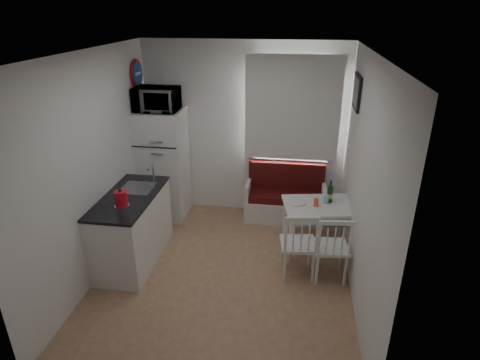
# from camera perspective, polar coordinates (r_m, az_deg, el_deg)

# --- Properties ---
(floor) EXTENTS (3.00, 3.50, 0.02)m
(floor) POSITION_cam_1_polar(r_m,az_deg,el_deg) (5.06, -2.22, -13.13)
(floor) COLOR #9C6F53
(floor) RESTS_ON ground
(ceiling) EXTENTS (3.00, 3.50, 0.02)m
(ceiling) POSITION_cam_1_polar(r_m,az_deg,el_deg) (4.07, -2.82, 17.61)
(ceiling) COLOR white
(ceiling) RESTS_ON wall_back
(wall_back) EXTENTS (3.00, 0.02, 2.60)m
(wall_back) POSITION_cam_1_polar(r_m,az_deg,el_deg) (6.03, 0.60, 7.01)
(wall_back) COLOR white
(wall_back) RESTS_ON floor
(wall_front) EXTENTS (3.00, 0.02, 2.60)m
(wall_front) POSITION_cam_1_polar(r_m,az_deg,el_deg) (2.92, -8.98, -12.89)
(wall_front) COLOR white
(wall_front) RESTS_ON floor
(wall_left) EXTENTS (0.02, 3.50, 2.60)m
(wall_left) POSITION_cam_1_polar(r_m,az_deg,el_deg) (4.90, -20.01, 1.52)
(wall_left) COLOR white
(wall_left) RESTS_ON floor
(wall_right) EXTENTS (0.02, 3.50, 2.60)m
(wall_right) POSITION_cam_1_polar(r_m,az_deg,el_deg) (4.40, 17.11, -0.59)
(wall_right) COLOR white
(wall_right) RESTS_ON floor
(window) EXTENTS (1.22, 0.06, 1.47)m
(window) POSITION_cam_1_polar(r_m,az_deg,el_deg) (5.87, 7.46, 9.63)
(window) COLOR white
(window) RESTS_ON wall_back
(curtain) EXTENTS (1.35, 0.02, 1.50)m
(curtain) POSITION_cam_1_polar(r_m,az_deg,el_deg) (5.79, 7.47, 9.95)
(curtain) COLOR white
(curtain) RESTS_ON wall_back
(kitchen_counter) EXTENTS (0.62, 1.32, 1.16)m
(kitchen_counter) POSITION_cam_1_polar(r_m,az_deg,el_deg) (5.25, -15.05, -6.56)
(kitchen_counter) COLOR white
(kitchen_counter) RESTS_ON floor
(wall_sign) EXTENTS (0.03, 0.40, 0.40)m
(wall_sign) POSITION_cam_1_polar(r_m,az_deg,el_deg) (5.94, -14.45, 14.45)
(wall_sign) COLOR navy
(wall_sign) RESTS_ON wall_left
(picture_frame) EXTENTS (0.04, 0.52, 0.42)m
(picture_frame) POSITION_cam_1_polar(r_m,az_deg,el_deg) (5.22, 16.25, 11.94)
(picture_frame) COLOR black
(picture_frame) RESTS_ON wall_right
(bench) EXTENTS (1.20, 0.46, 0.86)m
(bench) POSITION_cam_1_polar(r_m,az_deg,el_deg) (6.13, 6.42, -3.07)
(bench) COLOR white
(bench) RESTS_ON floor
(dining_table) EXTENTS (1.00, 0.78, 0.68)m
(dining_table) POSITION_cam_1_polar(r_m,az_deg,el_deg) (5.28, 11.20, -4.18)
(dining_table) COLOR white
(dining_table) RESTS_ON floor
(chair_left) EXTENTS (0.46, 0.45, 0.47)m
(chair_left) POSITION_cam_1_polar(r_m,az_deg,el_deg) (4.72, 8.36, -8.34)
(chair_left) COLOR white
(chair_left) RESTS_ON floor
(chair_right) EXTENTS (0.44, 0.43, 0.46)m
(chair_right) POSITION_cam_1_polar(r_m,az_deg,el_deg) (4.75, 12.94, -8.68)
(chair_right) COLOR white
(chair_right) RESTS_ON floor
(fridge) EXTENTS (0.66, 0.66, 1.66)m
(fridge) POSITION_cam_1_polar(r_m,az_deg,el_deg) (6.13, -10.87, 2.19)
(fridge) COLOR white
(fridge) RESTS_ON floor
(microwave) EXTENTS (0.60, 0.41, 0.33)m
(microwave) POSITION_cam_1_polar(r_m,az_deg,el_deg) (5.80, -11.79, 11.19)
(microwave) COLOR white
(microwave) RESTS_ON fridge
(kettle) EXTENTS (0.17, 0.17, 0.22)m
(kettle) POSITION_cam_1_polar(r_m,az_deg,el_deg) (4.74, -16.57, -2.57)
(kettle) COLOR red
(kettle) RESTS_ON kitchen_counter
(wine_bottle) EXTENTS (0.08, 0.08, 0.30)m
(wine_bottle) POSITION_cam_1_polar(r_m,az_deg,el_deg) (5.28, 12.72, -1.57)
(wine_bottle) COLOR #123A16
(wine_bottle) RESTS_ON dining_table
(drinking_glass_orange) EXTENTS (0.06, 0.06, 0.10)m
(drinking_glass_orange) POSITION_cam_1_polar(r_m,az_deg,el_deg) (5.18, 10.77, -3.17)
(drinking_glass_orange) COLOR #F25728
(drinking_glass_orange) RESTS_ON dining_table
(drinking_glass_blue) EXTENTS (0.07, 0.07, 0.11)m
(drinking_glass_blue) POSITION_cam_1_polar(r_m,az_deg,el_deg) (5.27, 12.16, -2.72)
(drinking_glass_blue) COLOR #8BD2ED
(drinking_glass_blue) RESTS_ON dining_table
(plate) EXTENTS (0.26, 0.26, 0.02)m
(plate) POSITION_cam_1_polar(r_m,az_deg,el_deg) (5.25, 8.00, -3.07)
(plate) COLOR white
(plate) RESTS_ON dining_table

